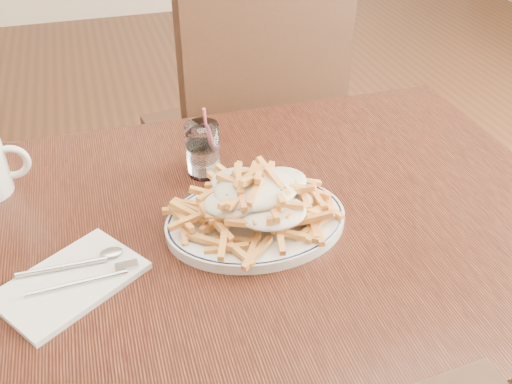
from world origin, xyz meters
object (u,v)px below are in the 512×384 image
object	(u,v)px
water_glass	(203,152)
chair_far	(250,124)
table	(237,258)
loaded_fries	(256,196)
fries_plate	(256,221)

from	to	relation	value
water_glass	chair_far	bearing A→B (deg)	64.49
table	water_glass	distance (m)	0.21
chair_far	loaded_fries	world-z (taller)	chair_far
table	loaded_fries	distance (m)	0.14
chair_far	fries_plate	bearing A→B (deg)	-105.15
fries_plate	water_glass	xyz separation A→B (m)	(-0.05, 0.19, 0.03)
fries_plate	table	bearing A→B (deg)	155.25
chair_far	fries_plate	distance (m)	0.71
chair_far	loaded_fries	xyz separation A→B (m)	(-0.18, -0.66, 0.24)
chair_far	water_glass	xyz separation A→B (m)	(-0.23, -0.48, 0.22)
chair_far	water_glass	bearing A→B (deg)	-115.51
table	loaded_fries	bearing A→B (deg)	-24.75
water_glass	loaded_fries	bearing A→B (deg)	-75.38
fries_plate	water_glass	size ratio (longest dim) A/B	2.62
table	fries_plate	bearing A→B (deg)	-24.75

